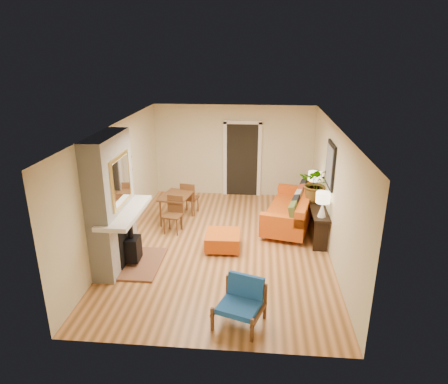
{
  "coord_description": "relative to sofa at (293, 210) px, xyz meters",
  "views": [
    {
      "loc": [
        0.72,
        -7.81,
        4.05
      ],
      "look_at": [
        0.0,
        0.2,
        1.15
      ],
      "focal_mm": 32.0,
      "sensor_mm": 36.0,
      "label": 1
    }
  ],
  "objects": [
    {
      "name": "sofa",
      "position": [
        0.0,
        0.0,
        0.0
      ],
      "size": [
        1.47,
        2.42,
        0.89
      ],
      "color": "silver",
      "rests_on": "ground"
    },
    {
      "name": "dining_table",
      "position": [
        -2.77,
        -0.06,
        0.17
      ],
      "size": [
        0.86,
        1.62,
        0.85
      ],
      "color": "brown",
      "rests_on": "ground"
    },
    {
      "name": "console_table",
      "position": [
        0.48,
        -0.45,
        0.19
      ],
      "size": [
        0.34,
        1.85,
        0.72
      ],
      "color": "black",
      "rests_on": "ground"
    },
    {
      "name": "fireplace",
      "position": [
        -3.59,
        -2.17,
        0.85
      ],
      "size": [
        1.09,
        1.68,
        2.6
      ],
      "color": "white",
      "rests_on": "ground"
    },
    {
      "name": "lamp_far",
      "position": [
        0.48,
        0.33,
        0.67
      ],
      "size": [
        0.3,
        0.3,
        0.54
      ],
      "color": "white",
      "rests_on": "console_table"
    },
    {
      "name": "room_shell",
      "position": [
        -0.98,
        1.46,
        0.85
      ],
      "size": [
        6.5,
        6.5,
        6.5
      ],
      "color": "#D88E53",
      "rests_on": "ground"
    },
    {
      "name": "houseplant",
      "position": [
        0.47,
        -0.19,
        0.75
      ],
      "size": [
        0.91,
        0.83,
        0.84
      ],
      "primitive_type": "imported",
      "rotation": [
        0.0,
        0.0,
        -0.27
      ],
      "color": "#1E5919",
      "rests_on": "console_table"
    },
    {
      "name": "ottoman",
      "position": [
        -1.57,
        -1.38,
        -0.18
      ],
      "size": [
        0.74,
        0.74,
        0.37
      ],
      "color": "silver",
      "rests_on": "ground"
    },
    {
      "name": "lamp_near",
      "position": [
        0.48,
        -1.13,
        0.67
      ],
      "size": [
        0.3,
        0.3,
        0.54
      ],
      "color": "white",
      "rests_on": "console_table"
    },
    {
      "name": "blue_chair",
      "position": [
        -1.06,
        -3.73,
        -0.0
      ],
      "size": [
        0.86,
        0.85,
        0.72
      ],
      "color": "brown",
      "rests_on": "ground"
    }
  ]
}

